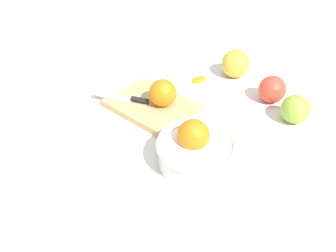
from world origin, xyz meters
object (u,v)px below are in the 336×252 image
(apple_front_right, at_px, (235,64))
(knife, at_px, (128,98))
(orange_on_board, at_px, (163,93))
(apple_front_left_2, at_px, (295,109))
(bowl, at_px, (197,149))
(cutting_board, at_px, (152,105))
(apple_front_left, at_px, (272,89))

(apple_front_right, bearing_deg, knife, 79.52)
(orange_on_board, height_order, apple_front_left_2, orange_on_board)
(bowl, relative_size, knife, 1.26)
(orange_on_board, relative_size, apple_front_left_2, 0.98)
(apple_front_left_2, bearing_deg, orange_on_board, 43.47)
(cutting_board, height_order, knife, knife)
(apple_front_right, xyz_separation_m, apple_front_left_2, (-0.25, 0.05, -0.01))
(apple_front_right, bearing_deg, cutting_board, 87.30)
(bowl, xyz_separation_m, apple_front_right, (0.21, -0.34, 0.00))
(knife, distance_m, apple_front_right, 0.34)
(cutting_board, distance_m, knife, 0.06)
(apple_front_left, bearing_deg, apple_front_left_2, 163.44)
(knife, bearing_deg, apple_front_right, -100.48)
(cutting_board, relative_size, orange_on_board, 3.09)
(apple_front_right, height_order, apple_front_left_2, apple_front_right)
(orange_on_board, xyz_separation_m, apple_front_left_2, (-0.24, -0.22, -0.02))
(cutting_board, relative_size, apple_front_left, 2.99)
(orange_on_board, distance_m, apple_front_right, 0.27)
(orange_on_board, xyz_separation_m, apple_front_left, (-0.14, -0.25, -0.02))
(apple_front_right, height_order, apple_front_left, apple_front_right)
(orange_on_board, bearing_deg, knife, 38.69)
(apple_front_left, bearing_deg, cutting_board, 58.19)
(apple_front_left, bearing_deg, knife, 55.30)
(cutting_board, bearing_deg, knife, 40.56)
(cutting_board, relative_size, apple_front_left_2, 3.03)
(bowl, bearing_deg, knife, -1.40)
(apple_front_right, distance_m, apple_front_left, 0.16)
(apple_front_left, relative_size, apple_front_left_2, 1.01)
(bowl, relative_size, orange_on_board, 2.55)
(orange_on_board, bearing_deg, apple_front_right, -87.66)
(orange_on_board, distance_m, apple_front_left, 0.29)
(orange_on_board, distance_m, apple_front_left_2, 0.33)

